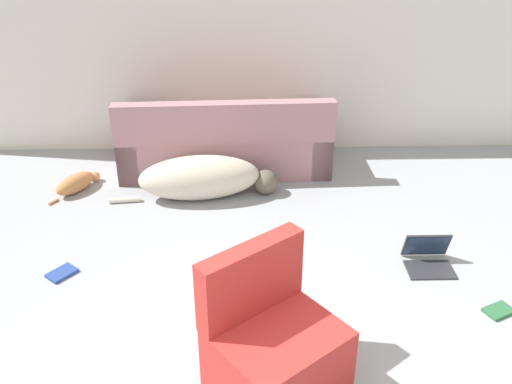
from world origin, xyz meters
The scene contains 8 objects.
wall_back centered at (0.00, 3.81, 1.34)m, with size 7.30×0.06×2.67m.
couch centered at (-0.45, 3.29, 0.27)m, with size 2.07×0.88×0.80m.
dog centered at (-0.63, 2.68, 0.20)m, with size 1.55×0.53×0.41m.
cat centered at (-1.83, 2.84, 0.08)m, with size 0.39×0.54×0.17m.
laptop_open centered at (1.11, 1.60, 0.08)m, with size 0.35×0.32×0.24m.
book_blue centered at (-1.61, 1.52, 0.01)m, with size 0.24×0.25×0.02m.
book_green centered at (1.44, 1.03, 0.01)m, with size 0.23×0.20×0.02m.
side_chair centered at (-0.11, 0.45, 0.28)m, with size 0.88×0.86×0.85m.
Camera 1 is at (-0.26, -1.91, 2.54)m, focal length 40.00 mm.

